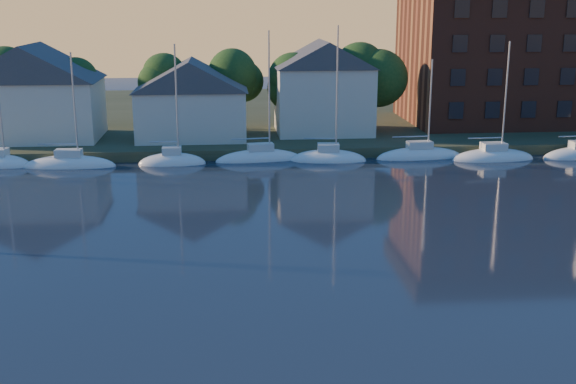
{
  "coord_description": "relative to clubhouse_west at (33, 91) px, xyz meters",
  "views": [
    {
      "loc": [
        -2.66,
        -17.68,
        14.69
      ],
      "look_at": [
        0.88,
        22.0,
        4.18
      ],
      "focal_mm": 45.0,
      "sensor_mm": 36.0,
      "label": 1
    }
  ],
  "objects": [
    {
      "name": "shoreline_land",
      "position": [
        22.0,
        17.0,
        -5.93
      ],
      "size": [
        160.0,
        50.0,
        2.0
      ],
      "primitive_type": "cube",
      "color": "#323921",
      "rests_on": "ground"
    },
    {
      "name": "wooden_dock",
      "position": [
        22.0,
        -6.0,
        -5.93
      ],
      "size": [
        120.0,
        3.0,
        1.0
      ],
      "primitive_type": "cube",
      "color": "brown",
      "rests_on": "ground"
    },
    {
      "name": "clubhouse_west",
      "position": [
        0.0,
        0.0,
        0.0
      ],
      "size": [
        13.65,
        9.45,
        9.64
      ],
      "color": "beige",
      "rests_on": "shoreline_land"
    },
    {
      "name": "clubhouse_centre",
      "position": [
        16.0,
        -1.0,
        -0.8
      ],
      "size": [
        11.55,
        8.4,
        8.08
      ],
      "color": "beige",
      "rests_on": "shoreline_land"
    },
    {
      "name": "clubhouse_east",
      "position": [
        30.0,
        1.0,
        0.07
      ],
      "size": [
        10.5,
        8.4,
        9.8
      ],
      "color": "beige",
      "rests_on": "shoreline_land"
    },
    {
      "name": "condo_block",
      "position": [
        56.0,
        6.95,
        3.86
      ],
      "size": [
        31.0,
        17.0,
        17.4
      ],
      "color": "brown",
      "rests_on": "shoreline_land"
    },
    {
      "name": "tree_line",
      "position": [
        24.0,
        5.0,
        1.24
      ],
      "size": [
        93.4,
        5.4,
        8.9
      ],
      "color": "#3D281B",
      "rests_on": "shoreline_land"
    },
    {
      "name": "moored_fleet",
      "position": [
        22.0,
        -9.0,
        -5.83
      ],
      "size": [
        87.5,
        2.4,
        12.05
      ],
      "color": "white",
      "rests_on": "ground"
    }
  ]
}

